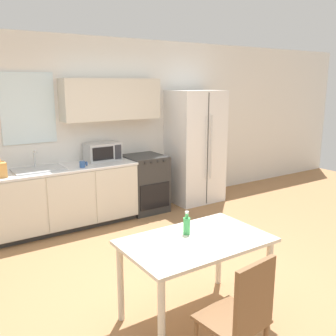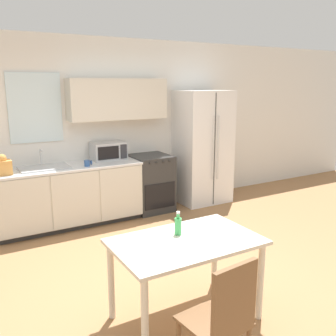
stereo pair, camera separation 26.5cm
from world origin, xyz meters
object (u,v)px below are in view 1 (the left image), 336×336
at_px(coffee_mug, 83,164).
at_px(dining_chair_near, 243,313).
at_px(oven_range, 145,183).
at_px(dining_table, 196,251).
at_px(microwave, 102,152).
at_px(drink_bottle, 187,225).
at_px(refrigerator, 195,147).

height_order(coffee_mug, dining_chair_near, coffee_mug).
bearing_deg(dining_chair_near, oven_range, 63.89).
height_order(oven_range, dining_table, oven_range).
height_order(microwave, drink_bottle, microwave).
height_order(coffee_mug, dining_table, coffee_mug).
bearing_deg(microwave, coffee_mug, -144.92).
relative_size(oven_range, refrigerator, 0.47).
xyz_separation_m(oven_range, dining_chair_near, (-1.27, -3.49, 0.09)).
xyz_separation_m(microwave, drink_bottle, (-0.42, -2.71, -0.20)).
xyz_separation_m(dining_table, dining_chair_near, (-0.19, -0.76, -0.10)).
relative_size(microwave, dining_table, 0.41).
xyz_separation_m(refrigerator, coffee_mug, (-2.09, -0.16, -0.03)).
bearing_deg(dining_table, dining_chair_near, -104.14).
xyz_separation_m(oven_range, drink_bottle, (-1.07, -2.59, 0.37)).
bearing_deg(microwave, dining_table, -98.39).
bearing_deg(oven_range, microwave, 169.52).
bearing_deg(coffee_mug, dining_table, -89.72).
distance_m(refrigerator, drink_bottle, 3.30).
bearing_deg(coffee_mug, refrigerator, 4.43).
xyz_separation_m(microwave, dining_table, (-0.42, -2.85, -0.38)).
relative_size(refrigerator, dining_table, 1.55).
xyz_separation_m(refrigerator, dining_table, (-2.07, -2.70, -0.32)).
height_order(oven_range, refrigerator, refrigerator).
xyz_separation_m(coffee_mug, dining_chair_near, (-0.18, -3.31, -0.39)).
height_order(refrigerator, microwave, refrigerator).
relative_size(coffee_mug, dining_chair_near, 0.12).
bearing_deg(dining_table, drink_bottle, 88.23).
xyz_separation_m(oven_range, refrigerator, (1.00, -0.02, 0.50)).
height_order(dining_table, drink_bottle, drink_bottle).
height_order(microwave, dining_chair_near, microwave).
distance_m(oven_range, refrigerator, 1.12).
height_order(refrigerator, drink_bottle, refrigerator).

